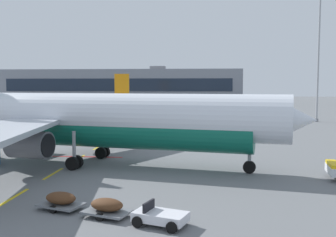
% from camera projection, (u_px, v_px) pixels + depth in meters
% --- Properties ---
extents(ground, '(400.00, 400.00, 0.00)m').
position_uv_depth(ground, '(277.00, 136.00, 53.90)').
color(ground, slate).
extents(apron_paint_markings, '(8.00, 95.88, 0.01)m').
position_uv_depth(apron_paint_markings, '(116.00, 136.00, 53.38)').
color(apron_paint_markings, yellow).
rests_on(apron_paint_markings, ground).
extents(airliner_foreground, '(34.63, 33.91, 12.20)m').
position_uv_depth(airliner_foreground, '(104.00, 119.00, 33.91)').
color(airliner_foreground, silver).
rests_on(airliner_foreground, ground).
extents(airliner_mid_left, '(27.33, 27.04, 9.58)m').
position_uv_depth(airliner_mid_left, '(79.00, 102.00, 92.38)').
color(airliner_mid_left, silver).
rests_on(airliner_mid_left, ground).
extents(fuel_service_truck, '(6.74, 6.54, 3.14)m').
position_uv_depth(fuel_service_truck, '(129.00, 122.00, 56.08)').
color(fuel_service_truck, black).
rests_on(fuel_service_truck, ground).
extents(baggage_train, '(8.60, 4.25, 1.14)m').
position_uv_depth(baggage_train, '(107.00, 207.00, 20.43)').
color(baggage_train, silver).
rests_on(baggage_train, ground).
extents(apron_light_mast_far, '(1.80, 1.80, 29.84)m').
position_uv_depth(apron_light_mast_far, '(319.00, 25.00, 73.11)').
color(apron_light_mast_far, slate).
rests_on(apron_light_mast_far, ground).
extents(terminal_satellite, '(92.15, 27.30, 14.59)m').
position_uv_depth(terminal_satellite, '(124.00, 87.00, 158.02)').
color(terminal_satellite, gray).
rests_on(terminal_satellite, ground).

